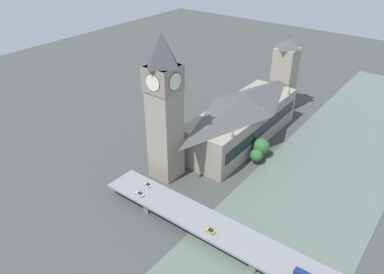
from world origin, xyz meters
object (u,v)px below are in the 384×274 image
object	(u,v)px
road_bridge	(261,252)
car_southbound_lead	(211,231)
victoria_tower	(284,75)
car_northbound_mid	(140,194)
car_southbound_mid	(148,185)
parliament_hall	(242,118)
clock_tower	(164,105)

from	to	relation	value
road_bridge	car_southbound_lead	xyz separation A→B (m)	(21.99, 3.87, 1.83)
road_bridge	victoria_tower	bearing A→B (deg)	-67.44
car_northbound_mid	car_southbound_mid	xyz separation A→B (m)	(1.76, -7.45, -0.04)
car_southbound_lead	car_northbound_mid	bearing A→B (deg)	0.49
victoria_tower	road_bridge	bearing A→B (deg)	112.56
car_southbound_lead	parliament_hall	bearing A→B (deg)	-67.58
clock_tower	car_southbound_mid	distance (m)	40.54
parliament_hall	car_southbound_mid	xyz separation A→B (m)	(8.47, 76.07, -8.38)
clock_tower	car_southbound_mid	world-z (taller)	clock_tower
victoria_tower	car_southbound_lead	size ratio (longest dim) A/B	14.09
victoria_tower	car_northbound_mid	size ratio (longest dim) A/B	11.80
car_northbound_mid	car_southbound_mid	world-z (taller)	car_northbound_mid
car_southbound_lead	car_southbound_mid	distance (m)	43.37
clock_tower	road_bridge	xyz separation A→B (m)	(-69.62, 23.23, -36.70)
car_southbound_mid	car_southbound_lead	bearing A→B (deg)	170.57
victoria_tower	car_southbound_mid	bearing A→B (deg)	86.36
car_northbound_mid	car_southbound_mid	size ratio (longest dim) A/B	1.20
parliament_hall	clock_tower	bearing A→B (deg)	76.64
car_southbound_lead	victoria_tower	bearing A→B (deg)	-76.16
clock_tower	road_bridge	bearing A→B (deg)	161.55
clock_tower	victoria_tower	distance (m)	114.29
parliament_hall	victoria_tower	distance (m)	57.33
road_bridge	clock_tower	bearing A→B (deg)	-18.45
road_bridge	car_northbound_mid	size ratio (longest dim) A/B	34.44
car_southbound_lead	car_southbound_mid	size ratio (longest dim) A/B	1.01
road_bridge	car_southbound_mid	world-z (taller)	car_southbound_mid
victoria_tower	car_northbound_mid	distance (m)	141.30
car_northbound_mid	car_southbound_mid	bearing A→B (deg)	-76.74
clock_tower	car_southbound_lead	bearing A→B (deg)	150.36
road_bridge	car_southbound_lead	bearing A→B (deg)	9.98
parliament_hall	car_southbound_lead	world-z (taller)	parliament_hall
car_northbound_mid	parliament_hall	bearing A→B (deg)	-94.60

